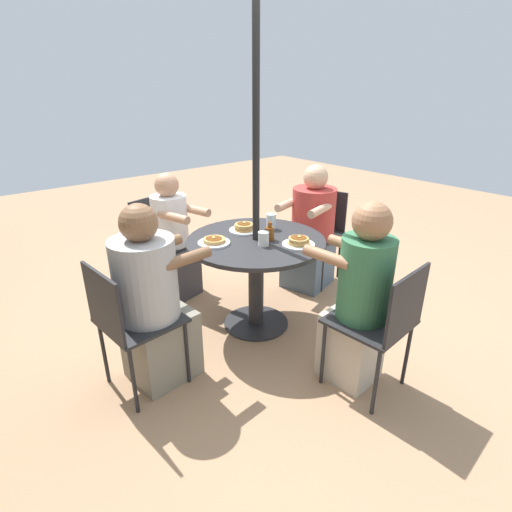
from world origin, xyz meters
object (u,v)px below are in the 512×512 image
Objects in this scene: patio_table at (256,258)px; syrup_bottle at (270,233)px; patio_chair_east at (128,319)px; patio_chair_north at (161,237)px; patio_chair_south at (382,320)px; coffee_cup at (263,239)px; diner_north at (174,241)px; diner_south at (359,302)px; diner_west at (311,233)px; pancake_plate_c at (214,241)px; pancake_plate_b at (244,228)px; patio_chair_west at (319,228)px; diner_east at (153,305)px; drinking_glass_a at (271,221)px; pancake_plate_a at (299,242)px.

syrup_bottle is at bearing -138.86° from patio_table.
syrup_bottle is at bearing 85.88° from patio_chair_east.
patio_table is 1.20× the size of patio_chair_north.
coffee_cup is (0.94, 0.12, 0.27)m from patio_chair_south.
diner_north is 8.09× the size of syrup_bottle.
diner_south is 11.93× the size of coffee_cup.
pancake_plate_c is at bearing 80.41° from diner_west.
pancake_plate_b is (-0.85, -0.30, 0.25)m from patio_chair_north.
patio_chair_west is at bearing 50.40° from patio_chair_south.
diner_west is (0.30, -1.77, -0.03)m from diner_east.
diner_east is at bearing 98.74° from drinking_glass_a.
diner_east is at bearing 40.32° from diner_north.
pancake_plate_c is 1.70× the size of syrup_bottle.
syrup_bottle is (-1.12, -0.33, 0.27)m from patio_chair_north.
patio_chair_west is at bearing 95.61° from diner_east.
diner_south is at bearing 49.63° from patio_chair_east.
patio_chair_east is at bearing 80.23° from pancake_plate_a.
patio_chair_south is 3.69× the size of pancake_plate_b.
patio_chair_west is at bearing -85.32° from pancake_plate_b.
patio_chair_south is (-2.11, -0.34, 0.00)m from patio_chair_north.
patio_table is 1.20× the size of patio_chair_west.
syrup_bottle is at bearing 20.59° from pancake_plate_a.
diner_south is 0.81m from coffee_cup.
patio_chair_north is 1.10m from drinking_glass_a.
patio_chair_east is (-0.09, 1.07, -0.07)m from patio_table.
diner_north is 1.29× the size of patio_chair_east.
patio_chair_south is 6.26× the size of syrup_bottle.
drinking_glass_a is (0.10, -0.24, 0.21)m from patio_table.
pancake_plate_b is (-0.04, 0.83, 0.25)m from diner_west.
diner_east is (-0.07, 0.90, -0.04)m from patio_table.
coffee_cup is 0.37m from drinking_glass_a.
diner_south is (-1.94, -0.33, 0.05)m from patio_chair_north.
diner_east reaches higher than patio_chair_east.
patio_chair_south is 1.03m from syrup_bottle.
pancake_plate_a is 1.00× the size of pancake_plate_b.
diner_west is at bearing -87.45° from pancake_plate_b.
drinking_glass_a reaches higher than patio_table.
diner_west reaches higher than patio_chair_west.
diner_north is at bearing 95.01° from diner_south.
patio_chair_south is at bearing -178.39° from pancake_plate_b.
patio_chair_north is 1.00× the size of patio_chair_south.
diner_east is at bearing 77.96° from pancake_plate_a.
patio_chair_north is 6.26× the size of syrup_bottle.
patio_chair_east reaches higher than drinking_glass_a.
drinking_glass_a is (-0.77, -0.46, 0.28)m from diner_north.
patio_chair_west is at bearing 135.39° from patio_chair_north.
diner_south is 0.64m from pancake_plate_a.
patio_chair_west is at bearing -57.23° from pancake_plate_a.
drinking_glass_a is (1.17, -0.17, 0.28)m from patio_chair_south.
diner_south is 1.39× the size of patio_chair_west.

